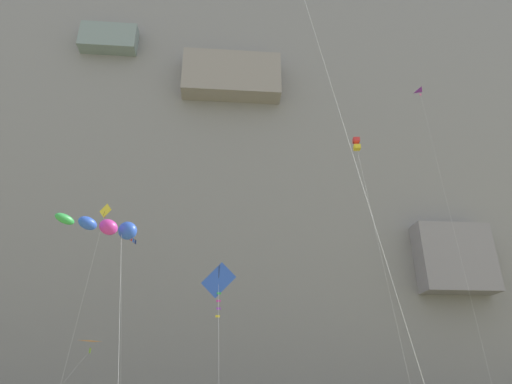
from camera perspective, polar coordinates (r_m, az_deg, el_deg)
The scene contains 8 objects.
cliff_face at distance 76.76m, azimuth -3.61°, elevation 5.43°, with size 180.00×27.44×81.57m.
kite_box_low_center at distance 43.51m, azimuth 13.23°, elevation 6.05°, with size 1.28×4.15×25.18m.
kite_windsock_mid_right at distance 23.43m, azimuth -18.77°, elevation -4.48°, with size 4.53×5.09×11.03m.
kite_diamond_low_right at distance 37.06m, azimuth -19.62°, elevation -3.52°, with size 1.22×4.16×16.79m.
kite_delta_high_center at distance 45.92m, azimuth -21.02°, elevation -18.87°, with size 3.79×5.46×6.20m.
kite_diamond_upper_left at distance 32.01m, azimuth -4.98°, elevation -11.82°, with size 2.57×4.53×11.20m.
kite_banner_mid_left at distance 42.25m, azimuth -16.56°, elevation -7.11°, with size 2.40×5.73×16.00m.
kite_delta_far_right at distance 54.77m, azimuth 21.76°, elevation 9.50°, with size 1.66×4.77×35.00m.
Camera 1 is at (-0.54, -4.92, 3.00)m, focal length 30.16 mm.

